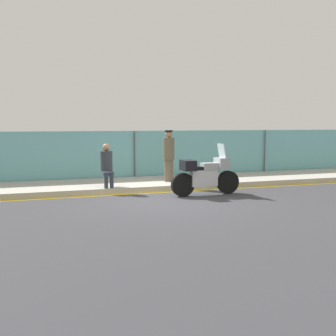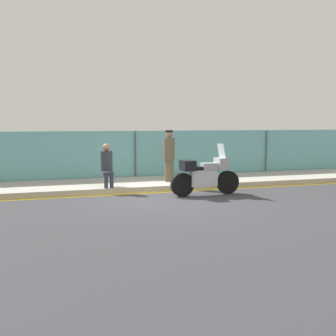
# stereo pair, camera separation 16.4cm
# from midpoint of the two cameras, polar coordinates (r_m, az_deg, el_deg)

# --- Properties ---
(ground_plane) EXTENTS (120.00, 120.00, 0.00)m
(ground_plane) POSITION_cam_midpoint_polar(r_m,az_deg,el_deg) (11.05, -1.12, -4.60)
(ground_plane) COLOR #38383D
(sidewalk) EXTENTS (40.20, 2.44, 0.18)m
(sidewalk) POSITION_cam_midpoint_polar(r_m,az_deg,el_deg) (13.35, -4.06, -2.29)
(sidewalk) COLOR #ADA89E
(sidewalk) RESTS_ON ground_plane
(curb_paint_stripe) EXTENTS (40.20, 0.18, 0.01)m
(curb_paint_stripe) POSITION_cam_midpoint_polar(r_m,az_deg,el_deg) (12.11, -2.62, -3.60)
(curb_paint_stripe) COLOR gold
(curb_paint_stripe) RESTS_ON ground_plane
(storefront_fence) EXTENTS (38.19, 0.17, 1.85)m
(storefront_fence) POSITION_cam_midpoint_polar(r_m,az_deg,el_deg) (14.52, -5.28, 1.74)
(storefront_fence) COLOR #6BB2B7
(storefront_fence) RESTS_ON ground_plane
(motorcycle) EXTENTS (2.17, 0.54, 1.52)m
(motorcycle) POSITION_cam_midpoint_polar(r_m,az_deg,el_deg) (11.68, 5.03, -0.94)
(motorcycle) COLOR black
(motorcycle) RESTS_ON ground_plane
(officer_standing) EXTENTS (0.38, 0.38, 1.72)m
(officer_standing) POSITION_cam_midpoint_polar(r_m,az_deg,el_deg) (13.19, -0.25, 1.85)
(officer_standing) COLOR brown
(officer_standing) RESTS_ON sidewalk
(person_seated_on_curb) EXTENTS (0.37, 0.68, 1.33)m
(person_seated_on_curb) POSITION_cam_midpoint_polar(r_m,az_deg,el_deg) (12.27, -9.26, 0.74)
(person_seated_on_curb) COLOR #2D3342
(person_seated_on_curb) RESTS_ON sidewalk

